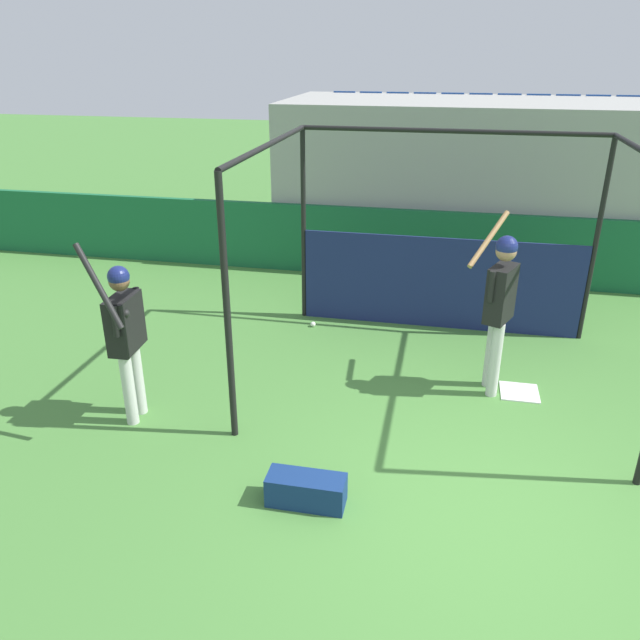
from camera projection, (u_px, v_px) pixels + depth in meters
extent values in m
plane|color=#477F38|center=(475.00, 515.00, 5.43)|extent=(60.00, 60.00, 0.00)
cube|color=#196038|center=(472.00, 248.00, 10.56)|extent=(24.00, 0.12, 1.21)
cube|color=#9E9E99|center=(475.00, 180.00, 11.72)|extent=(7.05, 3.20, 2.86)
cube|color=navy|center=(319.00, 197.00, 11.22)|extent=(0.45, 0.40, 0.10)
cube|color=navy|center=(321.00, 182.00, 11.29)|extent=(0.45, 0.06, 0.40)
cube|color=navy|center=(349.00, 198.00, 11.12)|extent=(0.45, 0.40, 0.10)
cube|color=navy|center=(351.00, 183.00, 11.19)|extent=(0.45, 0.06, 0.40)
cube|color=navy|center=(380.00, 199.00, 11.02)|extent=(0.45, 0.40, 0.10)
cube|color=navy|center=(381.00, 184.00, 11.09)|extent=(0.45, 0.06, 0.40)
cube|color=navy|center=(411.00, 201.00, 10.92)|extent=(0.45, 0.40, 0.10)
cube|color=navy|center=(413.00, 186.00, 10.98)|extent=(0.45, 0.06, 0.40)
cube|color=navy|center=(443.00, 202.00, 10.81)|extent=(0.45, 0.40, 0.10)
cube|color=navy|center=(444.00, 187.00, 10.88)|extent=(0.45, 0.06, 0.40)
cube|color=navy|center=(475.00, 204.00, 10.71)|extent=(0.45, 0.40, 0.10)
cube|color=navy|center=(476.00, 188.00, 10.78)|extent=(0.45, 0.06, 0.40)
cube|color=navy|center=(508.00, 205.00, 10.61)|extent=(0.45, 0.40, 0.10)
cube|color=navy|center=(509.00, 190.00, 10.68)|extent=(0.45, 0.06, 0.40)
cube|color=navy|center=(542.00, 207.00, 10.51)|extent=(0.45, 0.40, 0.10)
cube|color=navy|center=(543.00, 191.00, 10.57)|extent=(0.45, 0.06, 0.40)
cube|color=navy|center=(577.00, 208.00, 10.40)|extent=(0.45, 0.40, 0.10)
cube|color=navy|center=(577.00, 192.00, 10.47)|extent=(0.45, 0.06, 0.40)
cube|color=navy|center=(612.00, 210.00, 10.30)|extent=(0.45, 0.40, 0.10)
cube|color=navy|center=(612.00, 194.00, 10.37)|extent=(0.45, 0.06, 0.40)
cube|color=navy|center=(328.00, 166.00, 11.78)|extent=(0.45, 0.40, 0.10)
cube|color=navy|center=(330.00, 152.00, 11.85)|extent=(0.45, 0.06, 0.40)
cube|color=navy|center=(356.00, 167.00, 11.68)|extent=(0.45, 0.40, 0.10)
cube|color=navy|center=(358.00, 153.00, 11.75)|extent=(0.45, 0.06, 0.40)
cube|color=navy|center=(386.00, 168.00, 11.57)|extent=(0.45, 0.40, 0.10)
cube|color=navy|center=(387.00, 154.00, 11.64)|extent=(0.45, 0.06, 0.40)
cube|color=navy|center=(415.00, 170.00, 11.47)|extent=(0.45, 0.40, 0.10)
cube|color=navy|center=(417.00, 155.00, 11.54)|extent=(0.45, 0.06, 0.40)
cube|color=navy|center=(446.00, 171.00, 11.37)|extent=(0.45, 0.40, 0.10)
cube|color=navy|center=(447.00, 156.00, 11.44)|extent=(0.45, 0.06, 0.40)
cube|color=navy|center=(477.00, 172.00, 11.27)|extent=(0.45, 0.40, 0.10)
cube|color=navy|center=(478.00, 157.00, 11.33)|extent=(0.45, 0.06, 0.40)
cube|color=navy|center=(508.00, 173.00, 11.16)|extent=(0.45, 0.40, 0.10)
cube|color=navy|center=(509.00, 158.00, 11.23)|extent=(0.45, 0.06, 0.40)
cube|color=navy|center=(540.00, 174.00, 11.06)|extent=(0.45, 0.40, 0.10)
cube|color=navy|center=(541.00, 159.00, 11.13)|extent=(0.45, 0.06, 0.40)
cube|color=navy|center=(573.00, 175.00, 10.96)|extent=(0.45, 0.40, 0.10)
cube|color=navy|center=(573.00, 160.00, 11.03)|extent=(0.45, 0.06, 0.40)
cube|color=navy|center=(606.00, 177.00, 10.86)|extent=(0.45, 0.40, 0.10)
cube|color=navy|center=(606.00, 161.00, 10.92)|extent=(0.45, 0.06, 0.40)
cube|color=navy|center=(640.00, 178.00, 10.75)|extent=(0.45, 0.40, 0.10)
cube|color=navy|center=(640.00, 163.00, 10.82)|extent=(0.45, 0.06, 0.40)
cube|color=navy|center=(336.00, 139.00, 12.33)|extent=(0.45, 0.40, 0.10)
cube|color=navy|center=(337.00, 126.00, 12.40)|extent=(0.45, 0.06, 0.40)
cube|color=navy|center=(363.00, 140.00, 12.23)|extent=(0.45, 0.40, 0.10)
cube|color=navy|center=(365.00, 126.00, 12.30)|extent=(0.45, 0.06, 0.40)
cube|color=navy|center=(391.00, 140.00, 12.13)|extent=(0.45, 0.40, 0.10)
cube|color=navy|center=(392.00, 127.00, 12.20)|extent=(0.45, 0.06, 0.40)
cube|color=navy|center=(419.00, 141.00, 12.03)|extent=(0.45, 0.40, 0.10)
cube|color=navy|center=(421.00, 128.00, 12.10)|extent=(0.45, 0.06, 0.40)
cube|color=navy|center=(448.00, 142.00, 11.92)|extent=(0.45, 0.40, 0.10)
cube|color=navy|center=(450.00, 128.00, 11.99)|extent=(0.45, 0.06, 0.40)
cube|color=navy|center=(478.00, 143.00, 11.82)|extent=(0.45, 0.40, 0.10)
cube|color=navy|center=(479.00, 129.00, 11.89)|extent=(0.45, 0.06, 0.40)
cube|color=navy|center=(508.00, 144.00, 11.72)|extent=(0.45, 0.40, 0.10)
cube|color=navy|center=(509.00, 130.00, 11.79)|extent=(0.45, 0.06, 0.40)
cube|color=navy|center=(538.00, 145.00, 11.62)|extent=(0.45, 0.40, 0.10)
cube|color=navy|center=(539.00, 131.00, 11.68)|extent=(0.45, 0.06, 0.40)
cube|color=navy|center=(569.00, 145.00, 11.51)|extent=(0.45, 0.40, 0.10)
cube|color=navy|center=(570.00, 131.00, 11.58)|extent=(0.45, 0.06, 0.40)
cube|color=navy|center=(601.00, 146.00, 11.41)|extent=(0.45, 0.40, 0.10)
cube|color=navy|center=(601.00, 132.00, 11.48)|extent=(0.45, 0.06, 0.40)
cube|color=navy|center=(633.00, 147.00, 11.31)|extent=(0.45, 0.40, 0.10)
cube|color=navy|center=(633.00, 133.00, 11.38)|extent=(0.45, 0.06, 0.40)
cube|color=navy|center=(343.00, 114.00, 12.89)|extent=(0.45, 0.40, 0.10)
cube|color=navy|center=(344.00, 101.00, 12.96)|extent=(0.45, 0.06, 0.40)
cube|color=navy|center=(369.00, 114.00, 12.79)|extent=(0.45, 0.40, 0.10)
cube|color=navy|center=(371.00, 102.00, 12.86)|extent=(0.45, 0.06, 0.40)
cube|color=navy|center=(396.00, 115.00, 12.68)|extent=(0.45, 0.40, 0.10)
cube|color=navy|center=(397.00, 102.00, 12.75)|extent=(0.45, 0.06, 0.40)
cube|color=navy|center=(423.00, 115.00, 12.58)|extent=(0.45, 0.40, 0.10)
cube|color=navy|center=(424.00, 103.00, 12.65)|extent=(0.45, 0.06, 0.40)
cube|color=navy|center=(451.00, 116.00, 12.48)|extent=(0.45, 0.40, 0.10)
cube|color=navy|center=(452.00, 103.00, 12.55)|extent=(0.45, 0.06, 0.40)
cube|color=navy|center=(479.00, 117.00, 12.38)|extent=(0.45, 0.40, 0.10)
cube|color=navy|center=(480.00, 104.00, 12.45)|extent=(0.45, 0.06, 0.40)
cube|color=navy|center=(508.00, 117.00, 12.27)|extent=(0.45, 0.40, 0.10)
cube|color=navy|center=(508.00, 104.00, 12.34)|extent=(0.45, 0.06, 0.40)
cube|color=navy|center=(537.00, 118.00, 12.17)|extent=(0.45, 0.40, 0.10)
cube|color=navy|center=(537.00, 105.00, 12.24)|extent=(0.45, 0.06, 0.40)
cube|color=navy|center=(566.00, 118.00, 12.07)|extent=(0.45, 0.40, 0.10)
cube|color=navy|center=(567.00, 105.00, 12.14)|extent=(0.45, 0.06, 0.40)
cube|color=navy|center=(596.00, 119.00, 11.97)|extent=(0.45, 0.40, 0.10)
cube|color=navy|center=(597.00, 106.00, 12.03)|extent=(0.45, 0.06, 0.40)
cube|color=navy|center=(627.00, 120.00, 11.86)|extent=(0.45, 0.40, 0.10)
cube|color=navy|center=(627.00, 106.00, 11.93)|extent=(0.45, 0.06, 0.40)
cylinder|color=black|center=(227.00, 314.00, 6.01)|extent=(0.07, 0.07, 2.75)
cylinder|color=black|center=(304.00, 227.00, 8.92)|extent=(0.07, 0.07, 2.75)
cylinder|color=black|center=(596.00, 243.00, 8.18)|extent=(0.07, 0.07, 2.75)
cylinder|color=black|center=(269.00, 144.00, 6.91)|extent=(0.06, 3.24, 0.06)
cylinder|color=black|center=(452.00, 131.00, 7.99)|extent=(3.94, 0.06, 0.06)
cube|color=navy|center=(439.00, 284.00, 8.81)|extent=(3.87, 0.03, 1.34)
cube|color=white|center=(519.00, 392.00, 7.35)|extent=(0.44, 0.44, 0.02)
cylinder|color=silver|center=(495.00, 360.00, 7.13)|extent=(0.17, 0.17, 0.91)
cylinder|color=silver|center=(491.00, 351.00, 7.34)|extent=(0.17, 0.17, 0.91)
cube|color=black|center=(501.00, 294.00, 6.92)|extent=(0.37, 0.48, 0.64)
sphere|color=#A37556|center=(506.00, 251.00, 6.72)|extent=(0.23, 0.23, 0.23)
sphere|color=navy|center=(507.00, 247.00, 6.70)|extent=(0.24, 0.24, 0.24)
cylinder|color=black|center=(491.00, 287.00, 6.72)|extent=(0.09, 0.09, 0.35)
cylinder|color=black|center=(506.00, 275.00, 7.05)|extent=(0.09, 0.09, 0.35)
cylinder|color=#AD7F4C|center=(489.00, 239.00, 7.06)|extent=(0.46, 0.65, 0.54)
sphere|color=#AD7F4C|center=(514.00, 267.00, 6.93)|extent=(0.08, 0.08, 0.08)
cylinder|color=silver|center=(138.00, 379.00, 6.80)|extent=(0.13, 0.13, 0.84)
cylinder|color=silver|center=(129.00, 389.00, 6.60)|extent=(0.13, 0.13, 0.84)
cube|color=black|center=(125.00, 323.00, 6.41)|extent=(0.24, 0.49, 0.59)
sphere|color=brown|center=(119.00, 281.00, 6.23)|extent=(0.21, 0.21, 0.21)
sphere|color=navy|center=(118.00, 277.00, 6.21)|extent=(0.22, 0.22, 0.22)
cylinder|color=black|center=(137.00, 302.00, 6.58)|extent=(0.07, 0.07, 0.33)
cylinder|color=black|center=(115.00, 321.00, 6.13)|extent=(0.07, 0.07, 0.33)
cylinder|color=black|center=(99.00, 286.00, 5.85)|extent=(0.54, 0.27, 0.77)
sphere|color=black|center=(125.00, 313.00, 6.20)|extent=(0.08, 0.08, 0.08)
cube|color=navy|center=(306.00, 490.00, 5.53)|extent=(0.70, 0.28, 0.28)
sphere|color=white|center=(313.00, 324.00, 9.07)|extent=(0.07, 0.07, 0.07)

